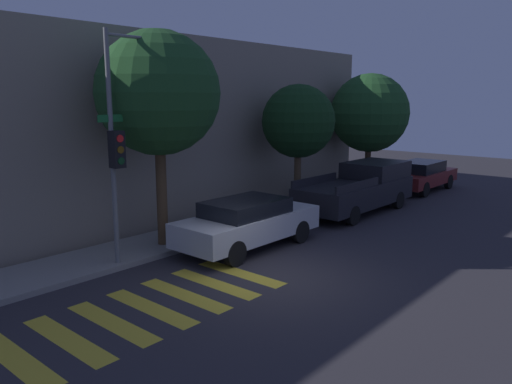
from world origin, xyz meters
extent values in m
plane|color=#2D2B30|center=(0.00, 0.00, 0.00)|extent=(60.00, 60.00, 0.00)
cube|color=gray|center=(0.00, 4.23, 0.07)|extent=(26.00, 2.05, 0.14)
cube|color=gray|center=(0.00, 8.65, 3.17)|extent=(26.00, 6.00, 6.35)
cube|color=gold|center=(-5.74, 0.80, 0.00)|extent=(0.45, 2.60, 0.00)
cube|color=gold|center=(-4.83, 0.80, 0.00)|extent=(0.45, 2.60, 0.00)
cube|color=gold|center=(-3.91, 0.80, 0.00)|extent=(0.45, 2.60, 0.00)
cube|color=gold|center=(-3.00, 0.80, 0.00)|extent=(0.45, 2.60, 0.00)
cube|color=gold|center=(-2.08, 0.80, 0.00)|extent=(0.45, 2.60, 0.00)
cube|color=gold|center=(-1.17, 0.80, 0.00)|extent=(0.45, 2.60, 0.00)
cube|color=gold|center=(-0.25, 0.80, 0.00)|extent=(0.45, 2.60, 0.00)
cylinder|color=slate|center=(-2.00, 3.45, 2.95)|extent=(0.12, 0.12, 5.90)
cube|color=black|center=(-2.00, 3.24, 3.05)|extent=(0.30, 0.30, 0.90)
cylinder|color=red|center=(-2.00, 3.08, 3.32)|extent=(0.18, 0.02, 0.18)
cylinder|color=#593D0A|center=(-2.00, 3.08, 3.05)|extent=(0.18, 0.02, 0.18)
cylinder|color=#0C3819|center=(-2.00, 3.08, 2.78)|extent=(0.18, 0.02, 0.18)
cube|color=#19662D|center=(-2.00, 3.45, 3.79)|extent=(0.70, 0.02, 0.18)
cylinder|color=slate|center=(-1.15, 3.45, 5.75)|extent=(1.70, 0.08, 0.08)
sphere|color=#F9E5B2|center=(-0.30, 3.45, 5.65)|extent=(0.36, 0.36, 0.36)
cube|color=#B7BABF|center=(1.49, 2.10, 0.67)|extent=(4.58, 1.79, 0.67)
cube|color=black|center=(1.38, 2.10, 1.22)|extent=(2.38, 1.58, 0.43)
cylinder|color=black|center=(2.91, 2.91, 0.34)|extent=(0.68, 0.22, 0.68)
cylinder|color=black|center=(2.91, 1.29, 0.34)|extent=(0.68, 0.22, 0.68)
cylinder|color=black|center=(0.07, 2.91, 0.34)|extent=(0.68, 0.22, 0.68)
cylinder|color=black|center=(0.07, 1.29, 0.34)|extent=(0.68, 0.22, 0.68)
cube|color=black|center=(7.53, 2.10, 0.76)|extent=(5.61, 2.03, 0.84)
cube|color=black|center=(9.07, 2.10, 1.49)|extent=(2.53, 1.87, 0.62)
cube|color=black|center=(6.13, 2.99, 1.32)|extent=(2.81, 0.08, 0.28)
cube|color=black|center=(6.13, 1.21, 1.32)|extent=(2.81, 0.08, 0.28)
cylinder|color=black|center=(9.27, 3.02, 0.34)|extent=(0.68, 0.22, 0.68)
cylinder|color=black|center=(9.27, 1.18, 0.34)|extent=(0.68, 0.22, 0.68)
cylinder|color=black|center=(5.79, 3.02, 0.34)|extent=(0.68, 0.22, 0.68)
cylinder|color=black|center=(5.79, 1.18, 0.34)|extent=(0.68, 0.22, 0.68)
cube|color=maroon|center=(13.62, 2.10, 0.62)|extent=(4.59, 1.71, 0.57)
cube|color=black|center=(13.51, 2.10, 1.15)|extent=(2.39, 1.50, 0.49)
cylinder|color=black|center=(15.05, 2.86, 0.34)|extent=(0.68, 0.22, 0.68)
cylinder|color=black|center=(15.05, 1.34, 0.34)|extent=(0.68, 0.22, 0.68)
cylinder|color=black|center=(12.20, 2.86, 0.34)|extent=(0.68, 0.22, 0.68)
cylinder|color=black|center=(12.20, 1.34, 0.34)|extent=(0.68, 0.22, 0.68)
cylinder|color=#4C3823|center=(-0.16, 3.93, 1.56)|extent=(0.30, 0.30, 3.13)
sphere|color=#1E4721|center=(-0.16, 3.93, 4.41)|extent=(3.42, 3.42, 3.42)
cylinder|color=brown|center=(6.33, 3.93, 1.20)|extent=(0.26, 0.26, 2.40)
sphere|color=#143316|center=(6.33, 3.93, 3.43)|extent=(2.75, 2.75, 2.75)
cylinder|color=brown|center=(11.78, 3.93, 1.15)|extent=(0.27, 0.27, 2.29)
sphere|color=#1E4721|center=(11.78, 3.93, 3.62)|extent=(3.54, 3.54, 3.54)
camera|label=1|loc=(-8.87, -7.21, 4.26)|focal=35.00mm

